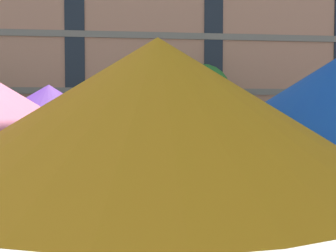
{
  "coord_description": "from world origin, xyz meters",
  "views": [
    {
      "loc": [
        -0.58,
        -11.32,
        1.94
      ],
      "look_at": [
        0.77,
        3.2,
        1.4
      ],
      "focal_mm": 37.53,
      "sensor_mm": 36.0,
      "label": 1
    }
  ],
  "objects_px": {
    "sedan_white": "(216,136)",
    "patio_umbrella": "(147,108)",
    "street_tree_middle": "(199,95)",
    "pickup_white": "(76,135)"
  },
  "relations": [
    {
      "from": "sedan_white",
      "to": "patio_umbrella",
      "type": "distance_m",
      "value": 13.2
    },
    {
      "from": "pickup_white",
      "to": "sedan_white",
      "type": "relative_size",
      "value": 1.16
    },
    {
      "from": "sedan_white",
      "to": "patio_umbrella",
      "type": "relative_size",
      "value": 1.18
    },
    {
      "from": "patio_umbrella",
      "to": "pickup_white",
      "type": "bearing_deg",
      "value": 101.4
    },
    {
      "from": "pickup_white",
      "to": "sedan_white",
      "type": "bearing_deg",
      "value": -0.0
    },
    {
      "from": "sedan_white",
      "to": "street_tree_middle",
      "type": "distance_m",
      "value": 3.53
    },
    {
      "from": "pickup_white",
      "to": "patio_umbrella",
      "type": "distance_m",
      "value": 12.99
    },
    {
      "from": "street_tree_middle",
      "to": "sedan_white",
      "type": "bearing_deg",
      "value": -85.39
    },
    {
      "from": "sedan_white",
      "to": "patio_umbrella",
      "type": "bearing_deg",
      "value": -105.13
    },
    {
      "from": "pickup_white",
      "to": "street_tree_middle",
      "type": "bearing_deg",
      "value": 27.27
    }
  ]
}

